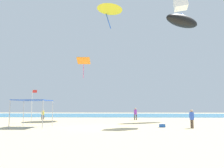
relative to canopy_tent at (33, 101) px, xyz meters
The scene contains 11 objects.
ground 6.60m from the canopy_tent, ahead, with size 110.00×110.00×0.10m, color #D1BA8C.
ocean_strip 33.07m from the canopy_tent, 79.38° to the left, with size 110.00×25.53×0.03m, color teal.
canopy_tent is the anchor object (origin of this frame).
person_near_tent 16.53m from the canopy_tent, 48.17° to the left, with size 0.45×0.44×1.83m.
person_leftmost 13.22m from the canopy_tent, 105.22° to the left, with size 0.41×0.38×1.58m.
person_central 15.33m from the canopy_tent, ahead, with size 0.41×0.46×1.73m.
banner_flag 6.08m from the canopy_tent, 112.38° to the left, with size 0.61×0.06×4.09m.
cooler_box 12.90m from the canopy_tent, ahead, with size 0.57×0.37×0.35m.
kite_delta_yellow 23.19m from the canopy_tent, 64.55° to the left, with size 5.37×5.33×3.66m.
kite_inflatable_black 25.18m from the canopy_tent, 32.30° to the left, with size 6.60×5.15×2.46m.
kite_diamond_orange 14.63m from the canopy_tent, 77.45° to the left, with size 2.17×2.07×3.17m.
Camera 1 is at (2.45, -21.05, 1.95)m, focal length 34.73 mm.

